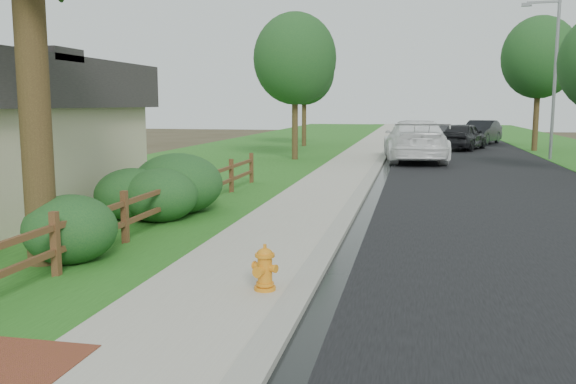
% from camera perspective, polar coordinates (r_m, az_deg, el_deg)
% --- Properties ---
extents(ground, '(120.00, 120.00, 0.00)m').
position_cam_1_polar(ground, '(6.69, -6.86, -16.46)').
color(ground, '#39331F').
extents(road, '(8.00, 90.00, 0.02)m').
position_cam_1_polar(road, '(40.93, 15.41, 4.03)').
color(road, black).
rests_on(road, ground).
extents(curb, '(0.40, 90.00, 0.12)m').
position_cam_1_polar(curb, '(40.88, 9.51, 4.28)').
color(curb, gray).
rests_on(curb, ground).
extents(wet_gutter, '(0.50, 90.00, 0.00)m').
position_cam_1_polar(wet_gutter, '(40.87, 10.00, 4.21)').
color(wet_gutter, black).
rests_on(wet_gutter, road).
extents(sidewalk, '(2.20, 90.00, 0.10)m').
position_cam_1_polar(sidewalk, '(40.95, 7.69, 4.31)').
color(sidewalk, '#A59D90').
rests_on(sidewalk, ground).
extents(grass_strip, '(1.60, 90.00, 0.06)m').
position_cam_1_polar(grass_strip, '(41.13, 5.04, 4.34)').
color(grass_strip, '#225217').
rests_on(grass_strip, ground).
extents(lawn_near, '(9.00, 90.00, 0.04)m').
position_cam_1_polar(lawn_near, '(42.05, -2.03, 4.43)').
color(lawn_near, '#225217').
rests_on(lawn_near, ground).
extents(verge_far, '(6.00, 90.00, 0.04)m').
position_cam_1_polar(verge_far, '(41.94, 24.87, 3.67)').
color(verge_far, '#225217').
rests_on(verge_far, ground).
extents(ranch_fence, '(0.12, 16.92, 1.10)m').
position_cam_1_polar(ranch_fence, '(13.55, -12.76, -1.21)').
color(ranch_fence, '#452C17').
rests_on(ranch_fence, ground).
extents(fire_hydrant, '(0.45, 0.37, 0.68)m').
position_cam_1_polar(fire_hydrant, '(8.92, -2.20, -7.22)').
color(fire_hydrant, orange).
rests_on(fire_hydrant, sidewalk).
extents(white_suv, '(3.44, 7.17, 2.02)m').
position_cam_1_polar(white_suv, '(30.50, 11.79, 4.73)').
color(white_suv, white).
rests_on(white_suv, road).
extents(dark_car_mid, '(3.47, 5.27, 1.67)m').
position_cam_1_polar(dark_car_mid, '(38.95, 16.07, 5.05)').
color(dark_car_mid, black).
rests_on(dark_car_mid, road).
extents(dark_car_far, '(3.41, 5.30, 1.65)m').
position_cam_1_polar(dark_car_far, '(45.01, 17.60, 5.36)').
color(dark_car_far, black).
rests_on(dark_car_far, road).
extents(streetlight, '(1.83, 0.33, 7.92)m').
position_cam_1_polar(streetlight, '(33.36, 23.49, 10.47)').
color(streetlight, gray).
rests_on(streetlight, ground).
extents(shrub_a, '(1.65, 1.65, 1.22)m').
position_cam_1_polar(shrub_a, '(11.37, -19.70, -3.31)').
color(shrub_a, '#17411E').
rests_on(shrub_a, ground).
extents(shrub_b, '(2.13, 2.13, 1.26)m').
position_cam_1_polar(shrub_b, '(15.21, -14.36, -0.20)').
color(shrub_b, '#17411E').
rests_on(shrub_b, ground).
extents(shrub_c, '(2.05, 2.05, 1.28)m').
position_cam_1_polar(shrub_c, '(14.77, -11.86, -0.31)').
color(shrub_c, '#17411E').
rests_on(shrub_c, ground).
extents(shrub_d, '(2.78, 2.78, 1.56)m').
position_cam_1_polar(shrub_d, '(15.76, -10.28, 0.76)').
color(shrub_d, '#17411E').
rests_on(shrub_d, ground).
extents(tree_near_left, '(4.10, 4.10, 7.27)m').
position_cam_1_polar(tree_near_left, '(30.67, 0.66, 12.35)').
color(tree_near_left, '#3A2A18').
rests_on(tree_near_left, ground).
extents(tree_mid_left, '(3.98, 3.98, 7.11)m').
position_cam_1_polar(tree_mid_left, '(40.62, 1.53, 11.21)').
color(tree_mid_left, '#3A2A18').
rests_on(tree_mid_left, ground).
extents(tree_mid_right, '(4.36, 4.36, 7.91)m').
position_cam_1_polar(tree_mid_right, '(39.30, 22.47, 11.55)').
color(tree_mid_right, '#3A2A18').
rests_on(tree_mid_right, ground).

